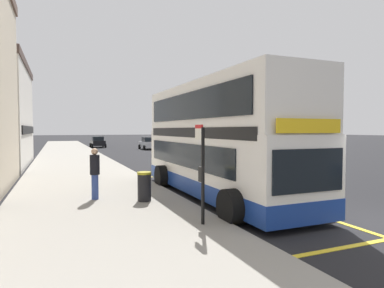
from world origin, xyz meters
TOP-DOWN VIEW (x-y plane):
  - ground_plane at (0.00, 32.00)m, footprint 260.00×260.00m
  - pavement_near at (-7.00, 32.00)m, footprint 6.00×76.00m
  - double_decker_bus at (-2.46, 5.26)m, footprint 3.25×10.14m
  - bus_bay_markings at (-2.41, 5.22)m, footprint 3.18×12.34m
  - bus_stop_sign at (-4.74, 1.64)m, footprint 0.09×0.51m
  - parked_car_silver_behind at (3.08, 36.23)m, footprint 2.09×4.20m
  - parked_car_black_far at (-2.66, 43.61)m, footprint 2.09×4.20m
  - pedestrian_waiting_near_sign at (-7.02, 5.84)m, footprint 0.34×0.34m
  - litter_bin at (-5.47, 4.90)m, footprint 0.49×0.49m

SIDE VIEW (x-z plane):
  - ground_plane at x=0.00m, z-range 0.00..0.00m
  - bus_bay_markings at x=-2.41m, z-range 0.00..0.01m
  - pavement_near at x=-7.00m, z-range 0.00..0.14m
  - litter_bin at x=-5.47m, z-range 0.14..1.16m
  - parked_car_silver_behind at x=3.08m, z-range -0.01..1.61m
  - parked_car_black_far at x=-2.66m, z-range -0.01..1.61m
  - pedestrian_waiting_near_sign at x=-7.02m, z-range 0.23..2.05m
  - bus_stop_sign at x=-4.74m, z-range 0.38..3.00m
  - double_decker_bus at x=-2.46m, z-range -0.14..4.26m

